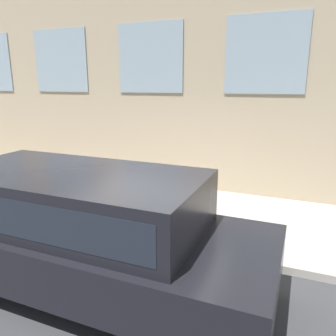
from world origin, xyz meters
The scene contains 5 objects.
ground_plane centered at (0.00, 0.00, 0.00)m, with size 80.00×80.00×0.00m, color #38383A.
sidewalk centered at (1.52, 0.00, 0.06)m, with size 3.03×60.00×0.13m.
fire_hydrant centered at (0.38, 0.19, 0.49)m, with size 0.34×0.45×0.71m.
person centered at (0.84, -0.42, 0.79)m, with size 0.27×0.18×1.10m.
parked_truck_charcoal_near centered at (-1.35, 0.44, 0.93)m, with size 1.86×5.38×1.62m.
Camera 1 is at (-4.55, -2.27, 2.69)m, focal length 35.00 mm.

